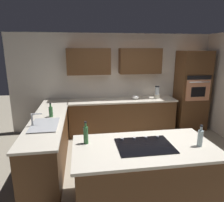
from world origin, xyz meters
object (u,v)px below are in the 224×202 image
Objects in this scene: sink_unit at (44,125)px; mixing_bowl at (135,97)px; cooktop at (145,145)px; dish_soap_bottle at (51,111)px; blender at (157,93)px; wall_oven at (192,91)px; oil_bottle at (86,135)px; second_bottle at (200,138)px.

mixing_bowl is (-2.08, -1.67, 0.04)m from sink_unit.
dish_soap_bottle is at bearing -46.00° from cooktop.
blender reaches higher than dish_soap_bottle.
mixing_bowl is (1.60, 0.00, -0.12)m from wall_oven.
mixing_bowl is 0.73× the size of dish_soap_bottle.
oil_bottle is at bearing -14.05° from cooktop.
blender reaches higher than oil_bottle.
second_bottle is (-0.17, 2.80, 0.07)m from mixing_bowl.
sink_unit is 0.92× the size of cooktop.
cooktop is (2.18, 2.68, -0.17)m from wall_oven.
cooktop is 3.68× the size of mixing_bowl.
sink_unit is 2.49× the size of dish_soap_bottle.
wall_oven is 3.46m from cooktop.
second_bottle is at bearing 153.25° from sink_unit.
blender is 1.65× the size of mixing_bowl.
blender is at bearing -128.53° from oil_bottle.
blender is (-2.68, -1.67, 0.13)m from sink_unit.
sink_unit is 2.66m from mixing_bowl.
wall_oven is 3.15m from second_bottle.
mixing_bowl is 2.34m from dish_soap_bottle.
oil_bottle reaches higher than mixing_bowl.
oil_bottle reaches higher than dish_soap_bottle.
blender reaches higher than sink_unit.
mixing_bowl is 0.63× the size of oil_bottle.
cooktop is 2.47× the size of second_bottle.
dish_soap_bottle is (1.44, -1.49, 0.10)m from cooktop.
blender is at bearing 180.00° from mixing_bowl.
sink_unit is at bearing -49.11° from oil_bottle.
oil_bottle is at bearing 130.89° from sink_unit.
wall_oven is 1.60m from mixing_bowl.
wall_oven reaches higher than blender.
second_bottle is at bearing 62.91° from wall_oven.
dish_soap_bottle is at bearing -96.95° from sink_unit.
dish_soap_bottle is at bearing 24.36° from blender.
blender is 0.61m from mixing_bowl.
mixing_bowl is at bearing -119.00° from oil_bottle.
sink_unit is at bearing 24.41° from wall_oven.
sink_unit is 2.05× the size of blender.
wall_oven reaches higher than cooktop.
wall_oven is 10.42× the size of mixing_bowl.
second_bottle is at bearing 143.61° from dish_soap_bottle.
second_bottle is (-0.75, 0.12, 0.12)m from cooktop.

